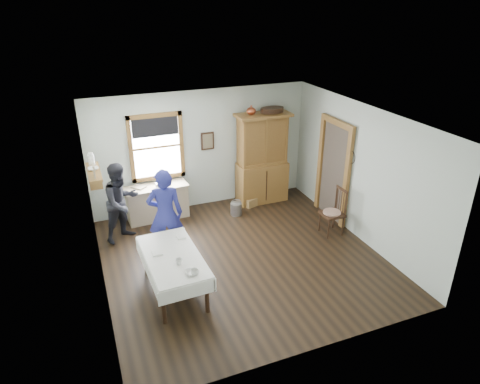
{
  "coord_description": "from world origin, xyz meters",
  "views": [
    {
      "loc": [
        -2.56,
        -6.32,
        4.55
      ],
      "look_at": [
        0.07,
        0.3,
        1.24
      ],
      "focal_mm": 32.0,
      "sensor_mm": 36.0,
      "label": 1
    }
  ],
  "objects_px": {
    "wicker_basket": "(251,202)",
    "woman_blue": "(166,218)",
    "spindle_chair": "(332,212)",
    "figure_dark": "(122,205)",
    "china_hutch": "(262,159)",
    "dining_table": "(174,273)",
    "pail": "(236,209)",
    "work_counter": "(157,202)"
  },
  "relations": [
    {
      "from": "wicker_basket",
      "to": "woman_blue",
      "type": "height_order",
      "value": "woman_blue"
    },
    {
      "from": "spindle_chair",
      "to": "figure_dark",
      "type": "height_order",
      "value": "figure_dark"
    },
    {
      "from": "china_hutch",
      "to": "woman_blue",
      "type": "height_order",
      "value": "china_hutch"
    },
    {
      "from": "dining_table",
      "to": "woman_blue",
      "type": "xyz_separation_m",
      "value": [
        0.13,
        1.05,
        0.48
      ]
    },
    {
      "from": "woman_blue",
      "to": "figure_dark",
      "type": "distance_m",
      "value": 1.18
    },
    {
      "from": "dining_table",
      "to": "figure_dark",
      "type": "bearing_deg",
      "value": 104.7
    },
    {
      "from": "wicker_basket",
      "to": "woman_blue",
      "type": "xyz_separation_m",
      "value": [
        -2.29,
        -1.38,
        0.72
      ]
    },
    {
      "from": "pail",
      "to": "wicker_basket",
      "type": "relative_size",
      "value": 0.82
    },
    {
      "from": "work_counter",
      "to": "spindle_chair",
      "type": "bearing_deg",
      "value": -34.72
    },
    {
      "from": "work_counter",
      "to": "pail",
      "type": "height_order",
      "value": "work_counter"
    },
    {
      "from": "work_counter",
      "to": "pail",
      "type": "distance_m",
      "value": 1.76
    },
    {
      "from": "work_counter",
      "to": "figure_dark",
      "type": "bearing_deg",
      "value": -145.58
    },
    {
      "from": "china_hutch",
      "to": "spindle_chair",
      "type": "bearing_deg",
      "value": -71.3
    },
    {
      "from": "china_hutch",
      "to": "pail",
      "type": "bearing_deg",
      "value": -150.85
    },
    {
      "from": "work_counter",
      "to": "woman_blue",
      "type": "distance_m",
      "value": 1.65
    },
    {
      "from": "spindle_chair",
      "to": "pail",
      "type": "relative_size",
      "value": 3.61
    },
    {
      "from": "woman_blue",
      "to": "work_counter",
      "type": "bearing_deg",
      "value": -83.89
    },
    {
      "from": "dining_table",
      "to": "work_counter",
      "type": "bearing_deg",
      "value": 84.1
    },
    {
      "from": "dining_table",
      "to": "pail",
      "type": "relative_size",
      "value": 6.11
    },
    {
      "from": "dining_table",
      "to": "pail",
      "type": "distance_m",
      "value": 2.9
    },
    {
      "from": "china_hutch",
      "to": "pail",
      "type": "distance_m",
      "value": 1.34
    },
    {
      "from": "dining_table",
      "to": "figure_dark",
      "type": "relative_size",
      "value": 1.13
    },
    {
      "from": "china_hutch",
      "to": "wicker_basket",
      "type": "distance_m",
      "value": 1.05
    },
    {
      "from": "spindle_chair",
      "to": "wicker_basket",
      "type": "relative_size",
      "value": 2.96
    },
    {
      "from": "wicker_basket",
      "to": "work_counter",
      "type": "bearing_deg",
      "value": 174.66
    },
    {
      "from": "pail",
      "to": "figure_dark",
      "type": "height_order",
      "value": "figure_dark"
    },
    {
      "from": "figure_dark",
      "to": "wicker_basket",
      "type": "bearing_deg",
      "value": -22.67
    },
    {
      "from": "spindle_chair",
      "to": "woman_blue",
      "type": "xyz_separation_m",
      "value": [
        -3.34,
        0.41,
        0.32
      ]
    },
    {
      "from": "woman_blue",
      "to": "china_hutch",
      "type": "bearing_deg",
      "value": -138.24
    },
    {
      "from": "work_counter",
      "to": "china_hutch",
      "type": "distance_m",
      "value": 2.6
    },
    {
      "from": "china_hutch",
      "to": "woman_blue",
      "type": "bearing_deg",
      "value": -149.69
    },
    {
      "from": "dining_table",
      "to": "wicker_basket",
      "type": "bearing_deg",
      "value": 45.07
    },
    {
      "from": "work_counter",
      "to": "china_hutch",
      "type": "bearing_deg",
      "value": -3.0
    },
    {
      "from": "spindle_chair",
      "to": "work_counter",
      "type": "bearing_deg",
      "value": 147.6
    },
    {
      "from": "spindle_chair",
      "to": "figure_dark",
      "type": "bearing_deg",
      "value": 160.45
    },
    {
      "from": "dining_table",
      "to": "pail",
      "type": "xyz_separation_m",
      "value": [
        1.95,
        2.15,
        -0.2
      ]
    },
    {
      "from": "pail",
      "to": "woman_blue",
      "type": "relative_size",
      "value": 0.17
    },
    {
      "from": "dining_table",
      "to": "woman_blue",
      "type": "bearing_deg",
      "value": 82.76
    },
    {
      "from": "spindle_chair",
      "to": "pail",
      "type": "distance_m",
      "value": 2.18
    },
    {
      "from": "woman_blue",
      "to": "figure_dark",
      "type": "xyz_separation_m",
      "value": [
        -0.66,
        0.97,
        -0.07
      ]
    },
    {
      "from": "wicker_basket",
      "to": "figure_dark",
      "type": "distance_m",
      "value": 3.06
    },
    {
      "from": "spindle_chair",
      "to": "pail",
      "type": "bearing_deg",
      "value": 134.85
    }
  ]
}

